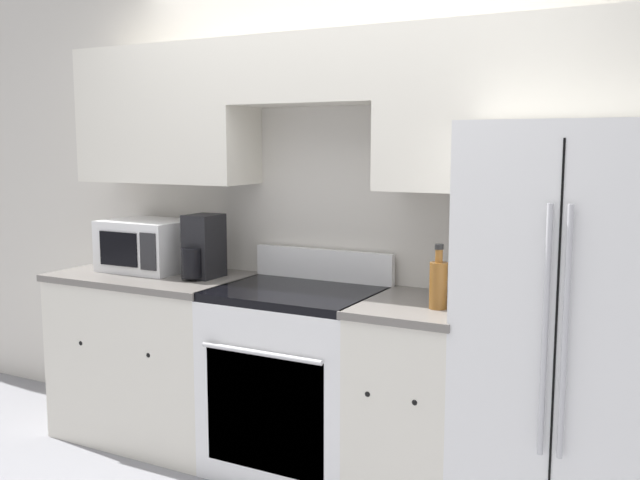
{
  "coord_description": "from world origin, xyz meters",
  "views": [
    {
      "loc": [
        1.56,
        -2.64,
        1.61
      ],
      "look_at": [
        0.0,
        0.31,
        1.17
      ],
      "focal_mm": 40.0,
      "sensor_mm": 36.0,
      "label": 1
    }
  ],
  "objects_px": {
    "refrigerator": "(571,331)",
    "bottle": "(438,283)",
    "oven_range": "(297,379)",
    "microwave": "(148,245)"
  },
  "relations": [
    {
      "from": "oven_range",
      "to": "refrigerator",
      "type": "distance_m",
      "value": 1.33
    },
    {
      "from": "microwave",
      "to": "bottle",
      "type": "xyz_separation_m",
      "value": [
        1.74,
        -0.15,
        -0.03
      ]
    },
    {
      "from": "oven_range",
      "to": "microwave",
      "type": "bearing_deg",
      "value": 175.4
    },
    {
      "from": "refrigerator",
      "to": "bottle",
      "type": "bearing_deg",
      "value": -166.27
    },
    {
      "from": "refrigerator",
      "to": "oven_range",
      "type": "bearing_deg",
      "value": -177.4
    },
    {
      "from": "refrigerator",
      "to": "microwave",
      "type": "height_order",
      "value": "refrigerator"
    },
    {
      "from": "microwave",
      "to": "bottle",
      "type": "bearing_deg",
      "value": -4.99
    },
    {
      "from": "refrigerator",
      "to": "bottle",
      "type": "relative_size",
      "value": 6.11
    },
    {
      "from": "microwave",
      "to": "oven_range",
      "type": "bearing_deg",
      "value": -4.6
    },
    {
      "from": "oven_range",
      "to": "microwave",
      "type": "height_order",
      "value": "microwave"
    }
  ]
}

